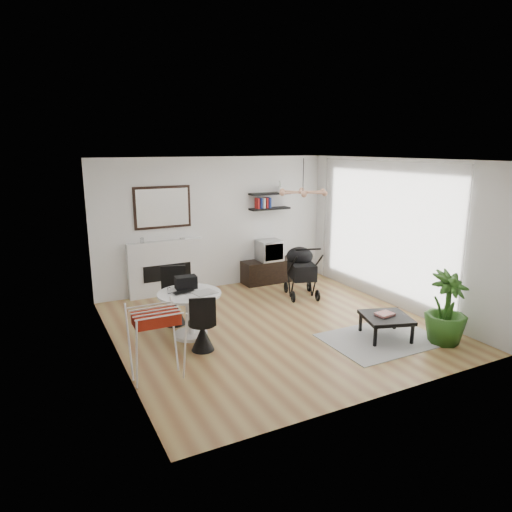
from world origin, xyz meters
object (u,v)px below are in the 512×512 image
tv_console (272,271)px  crt_tv (270,250)px  potted_plant (446,308)px  fireplace (166,261)px  drying_rack (157,343)px  coffee_table (386,318)px  stroller (301,273)px  dining_table (190,308)px

tv_console → crt_tv: bearing=-176.7°
potted_plant → fireplace: bearing=126.4°
crt_tv → potted_plant: size_ratio=0.46×
drying_rack → potted_plant: size_ratio=0.86×
fireplace → coffee_table: size_ratio=2.51×
crt_tv → stroller: 1.13m
crt_tv → fireplace: bearing=175.8°
stroller → tv_console: bearing=110.9°
fireplace → tv_console: fireplace is taller
crt_tv → coffee_table: crt_tv is taller
crt_tv → stroller: stroller is taller
drying_rack → potted_plant: 4.24m
fireplace → crt_tv: bearing=-4.2°
crt_tv → coffee_table: bearing=-87.3°
fireplace → drying_rack: size_ratio=2.27×
dining_table → potted_plant: bearing=-30.4°
tv_console → coffee_table: tv_console is taller
tv_console → potted_plant: 4.08m
tv_console → dining_table: size_ratio=1.34×
stroller → potted_plant: (0.71, -2.90, 0.09)m
crt_tv → drying_rack: drying_rack is taller
drying_rack → stroller: 4.01m
dining_table → drying_rack: drying_rack is taller
coffee_table → stroller: bearing=91.2°
crt_tv → stroller: (0.11, -1.09, -0.25)m
tv_console → stroller: stroller is taller
dining_table → potted_plant: 3.87m
drying_rack → tv_console: bearing=43.8°
crt_tv → potted_plant: 4.08m
fireplace → dining_table: 2.23m
crt_tv → dining_table: 3.24m
fireplace → tv_console: bearing=-4.0°
tv_console → coffee_table: 3.46m
stroller → drying_rack: bearing=-131.4°
stroller → potted_plant: 2.99m
fireplace → potted_plant: 5.17m
dining_table → potted_plant: size_ratio=0.89×
fireplace → stroller: fireplace is taller
potted_plant → stroller: bearing=103.8°
fireplace → coffee_table: 4.36m
crt_tv → drying_rack: size_ratio=0.53×
potted_plant → drying_rack: bearing=168.5°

